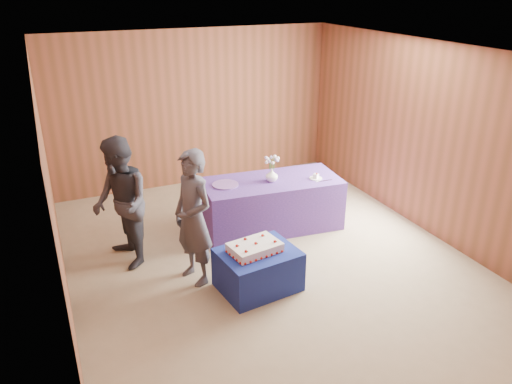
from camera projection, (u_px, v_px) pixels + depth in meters
ground at (266, 257)px, 6.71m from camera, size 6.00×6.00×0.00m
room_shell at (267, 127)px, 5.99m from camera, size 5.04×6.04×2.72m
cake_table at (258, 270)px, 5.96m from camera, size 0.98×0.80×0.50m
serving_table at (271, 204)px, 7.39m from camera, size 2.08×1.08×0.75m
sheet_cake at (255, 247)px, 5.84m from camera, size 0.67×0.51×0.14m
vase at (272, 175)px, 7.17m from camera, size 0.18×0.18×0.18m
flower_spray at (272, 160)px, 7.08m from camera, size 0.22×0.21×0.17m
platter at (225, 185)px, 7.06m from camera, size 0.45×0.45×0.02m
plate at (316, 178)px, 7.29m from camera, size 0.24×0.24×0.01m
cake_slice at (316, 176)px, 7.28m from camera, size 0.10×0.09×0.09m
knife at (324, 181)px, 7.21m from camera, size 0.26×0.04×0.00m
guest_left at (193, 218)px, 5.89m from camera, size 0.58×0.71×1.69m
guest_right at (121, 204)px, 6.24m from camera, size 0.75×0.91×1.71m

